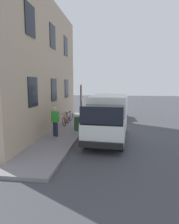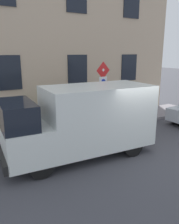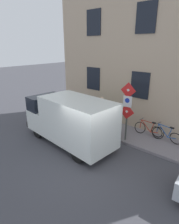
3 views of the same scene
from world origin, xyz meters
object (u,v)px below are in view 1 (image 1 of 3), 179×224
Objects in this scene: delivery_van at (108,116)px; bicycle_red at (66,120)px; bicycle_blue at (69,118)px; sign_post_stacked at (82,100)px; litter_bin at (77,123)px; pedestrian at (55,120)px; parked_hatchback at (110,110)px.

delivery_van reaches higher than bicycle_red.
bicycle_blue is at bearing -179.41° from bicycle_red.
sign_post_stacked reaches higher than delivery_van.
litter_bin is at bearing 38.05° from bicycle_red.
pedestrian is at bearing 65.04° from sign_post_stacked.
litter_bin reaches higher than bicycle_red.
delivery_van is 3.06m from pedestrian.
delivery_van is 3.18× the size of pedestrian.
bicycle_blue is 4.13m from pedestrian.
bicycle_red is 1.00× the size of pedestrian.
pedestrian is at bearing -23.22° from parked_hatchback.
sign_post_stacked is 1.74× the size of bicycle_red.
litter_bin is at bearing 32.43° from bicycle_blue.
pedestrian is (-0.18, 3.13, 0.56)m from bicycle_red.
bicycle_red is at bearing 26.98° from pedestrian.
delivery_van is at bearing -1.64° from parked_hatchback.
pedestrian is (-0.18, 4.08, 0.56)m from bicycle_blue.
bicycle_red is (1.31, -0.71, -1.53)m from sign_post_stacked.
bicycle_red is (3.06, 4.63, -0.22)m from parked_hatchback.
litter_bin is (-1.17, 2.47, 0.08)m from bicycle_blue.
sign_post_stacked is 2.14m from bicycle_red.
sign_post_stacked is at bearing -100.30° from litter_bin.
bicycle_red is at bearing 7.20° from bicycle_blue.
litter_bin is at bearing -119.18° from delivery_van.
parked_hatchback is 8.28m from pedestrian.
delivery_van is (-1.91, 2.17, -0.71)m from sign_post_stacked.
sign_post_stacked reaches higher than litter_bin.
delivery_van is 5.07m from bicycle_blue.
bicycle_blue is at bearing -51.63° from sign_post_stacked.
litter_bin is at bearing -7.67° from pedestrian.
sign_post_stacked is at bearing 45.52° from bicycle_blue.
sign_post_stacked is 2.61m from bicycle_blue.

